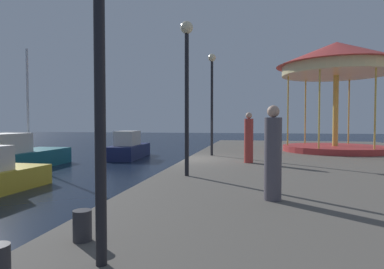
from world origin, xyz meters
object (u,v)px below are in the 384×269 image
person_near_carousel (273,156)px  person_far_corner (249,139)px  motorboat_navy (129,148)px  lamp_post_near_edge (99,2)px  sailboat_teal (17,156)px  bollard_south (82,226)px  carousel (336,69)px  lamp_post_mid_promenade (187,71)px  lamp_post_far_end (212,87)px

person_near_carousel → person_far_corner: bearing=95.2°
motorboat_navy → person_far_corner: 11.17m
motorboat_navy → lamp_post_near_edge: size_ratio=1.22×
sailboat_teal → bollard_south: 14.01m
carousel → motorboat_navy: bearing=171.0°
lamp_post_near_edge → person_near_carousel: 4.36m
carousel → lamp_post_mid_promenade: carousel is taller
lamp_post_far_end → person_near_carousel: size_ratio=2.52×
bollard_south → person_near_carousel: 3.82m
lamp_post_mid_promenade → person_far_corner: (1.71, 3.45, -2.10)m
lamp_post_mid_promenade → bollard_south: (-0.29, -5.33, -2.81)m
carousel → person_far_corner: (-4.46, -5.83, -3.45)m
person_near_carousel → person_far_corner: 6.05m
lamp_post_far_end → person_far_corner: 3.81m
lamp_post_mid_promenade → bollard_south: lamp_post_mid_promenade is taller
lamp_post_near_edge → lamp_post_mid_promenade: (-0.28, 5.95, 0.21)m
motorboat_navy → lamp_post_mid_promenade: 13.23m
person_near_carousel → lamp_post_mid_promenade: bearing=131.3°
person_near_carousel → motorboat_navy: bearing=121.6°
carousel → person_far_corner: 8.11m
bollard_south → person_far_corner: person_far_corner is taller
sailboat_teal → person_near_carousel: 14.20m
sailboat_teal → lamp_post_mid_promenade: size_ratio=1.40×
lamp_post_far_end → lamp_post_near_edge: bearing=-88.5°
lamp_post_far_end → bollard_south: size_ratio=11.80×
lamp_post_near_edge → person_near_carousel: (1.98, 3.38, -1.91)m
lamp_post_near_edge → person_far_corner: bearing=81.3°
lamp_post_mid_promenade → person_far_corner: size_ratio=2.29×
carousel → person_near_carousel: size_ratio=3.30×
lamp_post_near_edge → lamp_post_mid_promenade: bearing=92.7°
carousel → person_near_carousel: 12.95m
lamp_post_mid_promenade → lamp_post_far_end: size_ratio=0.94×
motorboat_navy → lamp_post_mid_promenade: (6.23, -11.24, 3.15)m
bollard_south → person_far_corner: (2.00, 8.78, 0.71)m
sailboat_teal → lamp_post_mid_promenade: bearing=-27.7°
motorboat_navy → lamp_post_near_edge: 18.62m
motorboat_navy → person_far_corner: size_ratio=2.57×
sailboat_teal → carousel: size_ratio=1.00×
sailboat_teal → lamp_post_far_end: sailboat_teal is taller
lamp_post_mid_promenade → carousel: bearing=56.4°
sailboat_teal → lamp_post_near_edge: size_ratio=1.52×
lamp_post_far_end → person_near_carousel: (2.29, -8.53, -2.30)m
carousel → lamp_post_mid_promenade: bearing=-123.6°
carousel → lamp_post_far_end: (-6.19, -3.33, -1.17)m
carousel → lamp_post_mid_promenade: (-6.17, -9.28, -1.35)m
lamp_post_far_end → lamp_post_mid_promenade: bearing=-89.8°
lamp_post_near_edge → person_near_carousel: lamp_post_near_edge is taller
carousel → bollard_south: 16.51m
lamp_post_near_edge → lamp_post_mid_promenade: 5.96m
sailboat_teal → lamp_post_far_end: bearing=5.2°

